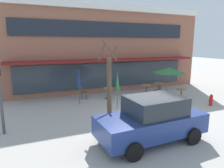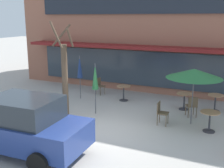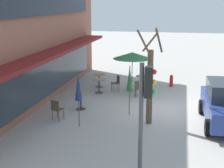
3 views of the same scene
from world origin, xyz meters
name	(u,v)px [view 2 (image 2 of 3)]	position (x,y,z in m)	size (l,w,h in m)	color
ground_plane	(99,132)	(0.00, 0.00, 0.00)	(80.00, 80.00, 0.00)	#ADA8A0
building_facade	(170,29)	(0.00, 9.96, 3.33)	(16.97, 9.10, 6.66)	#935B47
cafe_table_near_wall	(210,118)	(3.61, 1.74, 0.52)	(0.70, 0.70, 0.76)	#333338
cafe_table_streetside	(124,91)	(-0.74, 4.05, 0.52)	(0.70, 0.70, 0.76)	#333338
cafe_table_by_tree	(184,98)	(2.27, 3.93, 0.52)	(0.70, 0.70, 0.76)	#333338
cafe_table_mid_patio	(215,100)	(3.56, 4.24, 0.52)	(0.70, 0.70, 0.76)	#333338
patio_umbrella_green_folded	(80,67)	(-2.90, 3.47, 1.63)	(0.28, 0.28, 2.20)	#4C4C51
patio_umbrella_cream_folded	(95,77)	(-1.08, 1.73, 1.63)	(0.28, 0.28, 2.20)	#4C4C51
patio_umbrella_corner_open	(194,73)	(2.88, 2.21, 2.02)	(2.10, 2.10, 2.20)	#4C4C51
cafe_chair_0	(161,111)	(1.81, 1.70, 0.53)	(0.41, 0.41, 0.89)	brown
cafe_chair_1	(99,85)	(-2.40, 4.60, 0.53)	(0.50, 0.50, 0.89)	brown
cafe_chair_2	(192,105)	(2.76, 3.05, 0.53)	(0.54, 0.54, 0.89)	brown
parked_sedan	(21,125)	(-1.44, -2.35, 0.88)	(4.28, 2.17, 1.76)	navy
street_tree	(65,77)	(-1.96, 0.78, 1.72)	(0.96, 1.05, 3.94)	brown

